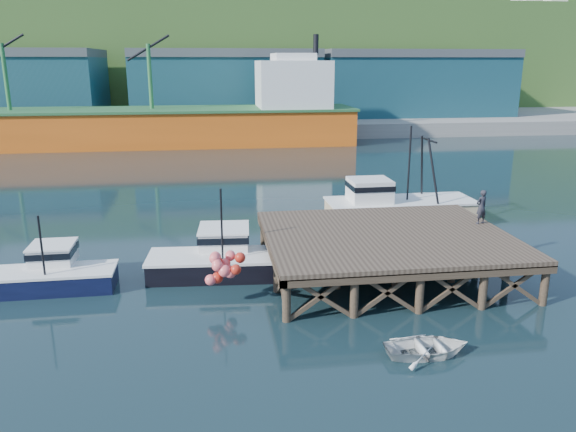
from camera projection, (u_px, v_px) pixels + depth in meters
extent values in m
plane|color=black|center=(277.00, 279.00, 27.70)|extent=(300.00, 300.00, 0.00)
cube|color=brown|center=(387.00, 236.00, 27.92)|extent=(12.00, 10.00, 0.25)
cube|color=#473828|center=(422.00, 276.00, 23.35)|extent=(12.00, 0.30, 0.35)
cylinder|color=#473828|center=(286.00, 303.00, 22.97)|extent=(0.36, 0.36, 2.60)
cylinder|color=#473828|center=(544.00, 288.00, 24.53)|extent=(0.36, 0.36, 2.60)
cylinder|color=#473828|center=(264.00, 235.00, 31.94)|extent=(0.36, 0.36, 2.60)
cylinder|color=#473828|center=(453.00, 227.00, 33.50)|extent=(0.36, 0.36, 2.60)
cube|color=gray|center=(226.00, 119.00, 94.24)|extent=(160.00, 40.00, 2.00)
cube|color=#194554|center=(226.00, 87.00, 88.01)|extent=(28.00, 16.00, 9.00)
cube|color=#194554|center=(409.00, 86.00, 92.10)|extent=(30.00, 16.00, 9.00)
cube|color=orange|center=(137.00, 128.00, 71.29)|extent=(55.00, 9.50, 4.40)
cube|color=#26592D|center=(136.00, 110.00, 70.68)|extent=(55.50, 10.00, 0.30)
cube|color=silver|center=(293.00, 85.00, 72.61)|extent=(9.00, 9.00, 6.00)
cube|color=silver|center=(293.00, 58.00, 71.73)|extent=(5.00, 7.00, 1.20)
cylinder|color=black|center=(316.00, 44.00, 71.69)|extent=(0.70, 0.70, 2.50)
cube|color=#2D511E|center=(220.00, 59.00, 120.22)|extent=(220.00, 50.00, 22.00)
cube|color=black|center=(50.00, 281.00, 26.23)|extent=(5.96, 2.21, 0.92)
cube|color=silver|center=(48.00, 271.00, 26.10)|extent=(6.08, 2.26, 0.12)
cube|color=silver|center=(53.00, 255.00, 27.00)|extent=(1.96, 1.96, 0.92)
cube|color=black|center=(53.00, 251.00, 26.95)|extent=(2.06, 2.06, 0.31)
cylinder|color=black|center=(42.00, 246.00, 25.16)|extent=(0.10, 0.10, 2.87)
cube|color=black|center=(224.00, 266.00, 28.03)|extent=(7.51, 3.21, 1.02)
cube|color=silver|center=(223.00, 256.00, 27.89)|extent=(7.66, 3.28, 0.14)
cube|color=silver|center=(224.00, 238.00, 29.03)|extent=(2.60, 2.60, 1.02)
cube|color=black|center=(224.00, 234.00, 28.97)|extent=(2.75, 2.75, 0.34)
cylinder|color=black|center=(222.00, 226.00, 26.71)|extent=(0.10, 0.10, 3.61)
sphere|color=#FF5D61|center=(220.00, 275.00, 24.79)|extent=(0.47, 0.47, 0.47)
sphere|color=#FF5D61|center=(242.00, 268.00, 25.08)|extent=(0.47, 0.47, 0.47)
sphere|color=red|center=(232.00, 268.00, 24.42)|extent=(0.47, 0.47, 0.47)
cube|color=#D2B888|center=(400.00, 213.00, 36.86)|extent=(9.49, 3.37, 1.55)
cube|color=silver|center=(401.00, 201.00, 36.64)|extent=(9.67, 3.54, 0.13)
cube|color=silver|center=(369.00, 191.00, 36.16)|extent=(2.61, 2.43, 1.55)
cube|color=black|center=(370.00, 186.00, 36.07)|extent=(2.69, 2.52, 0.34)
cylinder|color=black|center=(409.00, 166.00, 36.10)|extent=(0.12, 0.12, 5.16)
imported|color=silver|center=(428.00, 347.00, 20.42)|extent=(3.14, 2.26, 0.65)
imported|color=#202129|center=(481.00, 207.00, 29.32)|extent=(0.76, 0.62, 1.81)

